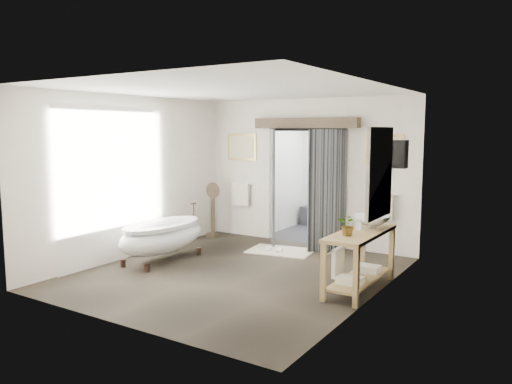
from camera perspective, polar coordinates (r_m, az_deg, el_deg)
ground_plane at (r=8.13m, az=-2.29°, el=-9.23°), size 5.00×5.00×0.00m
room_shell at (r=7.73m, az=-3.10°, el=3.93°), size 4.52×5.02×2.91m
shower_room at (r=11.40m, az=9.17°, el=0.06°), size 2.22×2.01×2.51m
back_wall_dressing at (r=9.82m, az=5.37°, el=2.86°), size 3.82×0.74×2.52m
clawfoot_tub at (r=8.90m, az=-10.68°, el=-4.92°), size 0.84×1.88×0.92m
vanity at (r=7.33m, az=11.60°, el=-7.09°), size 0.57×1.60×0.85m
pedestal_mirror at (r=10.72m, az=-4.94°, el=-2.46°), size 0.35×0.23×1.18m
rug at (r=9.52m, az=2.84°, el=-6.74°), size 1.31×0.97×0.01m
slippers at (r=9.49m, az=2.04°, el=-6.57°), size 0.42×0.28×0.05m
basin at (r=7.55m, az=13.08°, el=-3.31°), size 0.60×0.60×0.19m
plant at (r=6.92m, az=10.52°, el=-3.73°), size 0.33×0.31×0.30m
soap_bottle_a at (r=7.36m, az=11.78°, el=-3.56°), size 0.09×0.09×0.18m
soap_bottle_b at (r=7.85m, az=12.78°, el=-3.03°), size 0.15×0.15×0.15m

